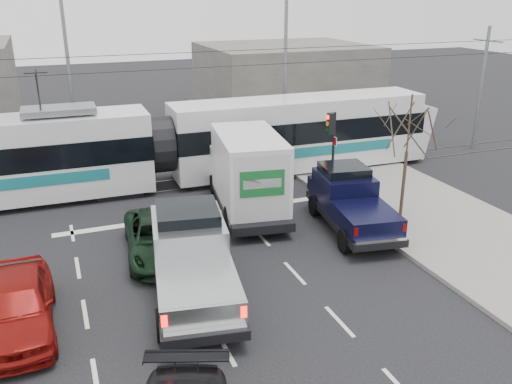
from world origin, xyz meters
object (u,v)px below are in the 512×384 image
object	(u,v)px
street_lamp_near	(282,61)
box_truck	(246,172)
bare_tree	(409,129)
red_car	(17,305)
green_car	(159,237)
silver_pickup	(191,254)
tram	(159,146)
street_lamp_far	(65,66)
traffic_signal	(332,135)
navy_pickup	(349,200)

from	to	relation	value
street_lamp_near	box_truck	distance (m)	10.34
bare_tree	box_truck	world-z (taller)	bare_tree
bare_tree	red_car	xyz separation A→B (m)	(-14.30, -2.68, -2.99)
box_truck	green_car	distance (m)	5.23
bare_tree	street_lamp_near	distance (m)	11.58
silver_pickup	box_truck	world-z (taller)	box_truck
bare_tree	green_car	size ratio (longest dim) A/B	1.03
green_car	red_car	xyz separation A→B (m)	(-4.51, -3.14, 0.12)
tram	box_truck	distance (m)	5.16
silver_pickup	box_truck	xyz separation A→B (m)	(3.81, 5.44, 0.52)
bare_tree	green_car	bearing A→B (deg)	177.31
street_lamp_far	bare_tree	bearing A→B (deg)	-48.88
red_car	silver_pickup	bearing A→B (deg)	5.93
tram	bare_tree	bearing A→B (deg)	-42.07
box_truck	street_lamp_near	bearing A→B (deg)	66.43
traffic_signal	navy_pickup	xyz separation A→B (m)	(-1.20, -3.81, -1.59)
street_lamp_far	green_car	size ratio (longest dim) A/B	1.86
navy_pickup	green_car	xyz separation A→B (m)	(-7.47, 0.27, -0.47)
traffic_signal	box_truck	size ratio (longest dim) A/B	0.50
street_lamp_near	silver_pickup	distance (m)	16.87
traffic_signal	street_lamp_far	bearing A→B (deg)	138.28
bare_tree	tram	bearing A→B (deg)	137.23
bare_tree	silver_pickup	world-z (taller)	bare_tree
traffic_signal	bare_tree	bearing A→B (deg)	-74.24
box_truck	red_car	world-z (taller)	box_truck
bare_tree	navy_pickup	size ratio (longest dim) A/B	0.87
street_lamp_near	street_lamp_far	bearing A→B (deg)	170.13
bare_tree	green_car	world-z (taller)	bare_tree
bare_tree	navy_pickup	xyz separation A→B (m)	(-2.33, 0.19, -2.65)
silver_pickup	red_car	size ratio (longest dim) A/B	1.47
silver_pickup	green_car	world-z (taller)	silver_pickup
street_lamp_far	box_truck	size ratio (longest dim) A/B	1.25
street_lamp_far	red_car	xyz separation A→B (m)	(-2.52, -16.18, -4.31)
street_lamp_far	tram	xyz separation A→B (m)	(3.56, -5.89, -3.12)
bare_tree	silver_pickup	xyz separation A→B (m)	(-9.31, -2.20, -2.60)
box_truck	green_car	size ratio (longest dim) A/B	1.49
navy_pickup	red_car	world-z (taller)	navy_pickup
street_lamp_near	navy_pickup	world-z (taller)	street_lamp_near
navy_pickup	red_car	distance (m)	12.32
traffic_signal	green_car	xyz separation A→B (m)	(-8.67, -3.54, -2.07)
tram	green_car	distance (m)	7.44
navy_pickup	red_car	xyz separation A→B (m)	(-11.97, -2.87, -0.35)
green_car	silver_pickup	bearing A→B (deg)	-73.78
box_truck	bare_tree	bearing A→B (deg)	-21.82
street_lamp_near	street_lamp_far	distance (m)	11.67
street_lamp_far	tram	size ratio (longest dim) A/B	0.33
street_lamp_near	tram	world-z (taller)	street_lamp_near
bare_tree	silver_pickup	distance (m)	9.91
street_lamp_far	silver_pickup	world-z (taller)	street_lamp_far
traffic_signal	navy_pickup	bearing A→B (deg)	-107.51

